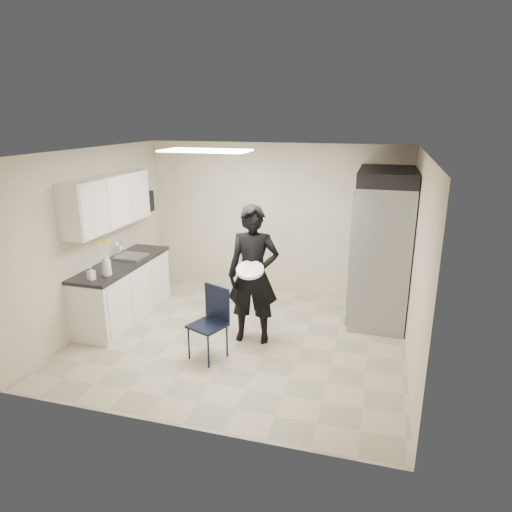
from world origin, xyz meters
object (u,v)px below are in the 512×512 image
(lower_counter, at_px, (124,292))
(commercial_fridge, at_px, (381,253))
(man_tuxedo, at_px, (253,275))
(folding_chair, at_px, (207,326))

(lower_counter, xyz_separation_m, commercial_fridge, (3.78, 1.07, 0.62))
(commercial_fridge, relative_size, man_tuxedo, 1.09)
(lower_counter, relative_size, commercial_fridge, 0.90)
(commercial_fridge, bearing_deg, man_tuxedo, -143.22)
(commercial_fridge, relative_size, folding_chair, 2.28)
(commercial_fridge, xyz_separation_m, folding_chair, (-2.07, -1.90, -0.59))
(lower_counter, xyz_separation_m, man_tuxedo, (2.13, -0.16, 0.53))
(lower_counter, bearing_deg, man_tuxedo, -4.31)
(commercial_fridge, bearing_deg, folding_chair, -137.54)
(lower_counter, distance_m, commercial_fridge, 3.98)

